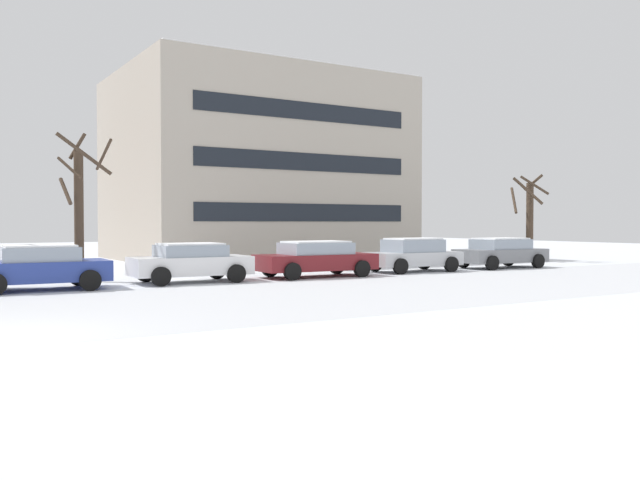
# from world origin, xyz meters

# --- Properties ---
(parked_car_blue) EXTENTS (4.06, 2.25, 1.39)m
(parked_car_blue) POSITION_xyz_m (2.26, 8.90, 0.72)
(parked_car_blue) COLOR #283D93
(parked_car_blue) RESTS_ON ground
(parked_car_white) EXTENTS (4.09, 2.20, 1.36)m
(parked_car_white) POSITION_xyz_m (7.15, 9.06, 0.71)
(parked_car_white) COLOR white
(parked_car_white) RESTS_ON ground
(parked_car_maroon) EXTENTS (4.61, 2.21, 1.36)m
(parked_car_maroon) POSITION_xyz_m (12.03, 8.79, 0.71)
(parked_car_maroon) COLOR maroon
(parked_car_maroon) RESTS_ON ground
(parked_car_silver) EXTENTS (4.09, 2.15, 1.41)m
(parked_car_silver) POSITION_xyz_m (16.92, 8.99, 0.72)
(parked_car_silver) COLOR silver
(parked_car_silver) RESTS_ON ground
(parked_car_gray) EXTENTS (4.36, 2.17, 1.37)m
(parked_car_gray) POSITION_xyz_m (21.81, 8.72, 0.71)
(parked_car_gray) COLOR slate
(parked_car_gray) RESTS_ON ground
(tree_far_mid) EXTENTS (1.94, 2.34, 4.64)m
(tree_far_mid) POSITION_xyz_m (26.93, 11.57, 2.40)
(tree_far_mid) COLOR #423326
(tree_far_mid) RESTS_ON ground
(tree_far_left) EXTENTS (1.87, 1.88, 5.23)m
(tree_far_left) POSITION_xyz_m (3.96, 11.37, 2.62)
(tree_far_left) COLOR #423326
(tree_far_left) RESTS_ON ground
(building_far_right) EXTENTS (15.15, 11.87, 10.38)m
(building_far_right) POSITION_xyz_m (16.17, 22.43, 5.19)
(building_far_right) COLOR #B2A899
(building_far_right) RESTS_ON ground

